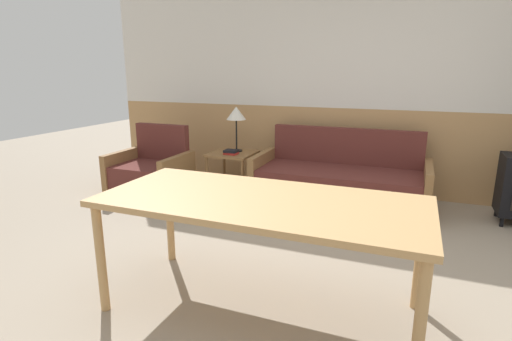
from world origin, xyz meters
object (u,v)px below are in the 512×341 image
object	(u,v)px
table_lamp	(236,115)
dining_table	(261,209)
couch	(339,183)
side_table	(232,158)
armchair	(151,175)

from	to	relation	value
table_lamp	dining_table	bearing A→B (deg)	-62.34
couch	side_table	bearing A→B (deg)	178.27
couch	table_lamp	size ratio (longest dim) A/B	3.38
side_table	dining_table	distance (m)	2.76
armchair	table_lamp	world-z (taller)	table_lamp
couch	dining_table	bearing A→B (deg)	-92.09
armchair	dining_table	xyz separation A→B (m)	(2.21, -1.83, 0.45)
side_table	table_lamp	size ratio (longest dim) A/B	0.95
table_lamp	armchair	bearing A→B (deg)	-143.43
armchair	dining_table	size ratio (longest dim) A/B	0.44
armchair	side_table	xyz separation A→B (m)	(0.88, 0.57, 0.17)
side_table	armchair	bearing A→B (deg)	-147.18
couch	side_table	world-z (taller)	couch
armchair	side_table	size ratio (longest dim) A/B	1.63
armchair	dining_table	distance (m)	2.91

